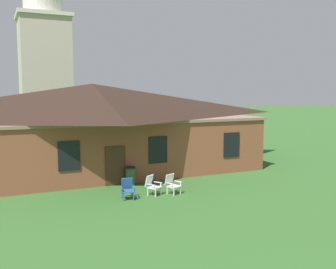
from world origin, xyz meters
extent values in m
cube|color=brown|center=(0.00, 20.25, 1.60)|extent=(19.48, 10.00, 3.20)
cube|color=#926D5E|center=(0.00, 20.25, 3.28)|extent=(19.87, 10.20, 0.16)
pyramid|color=black|center=(0.00, 20.25, 4.42)|extent=(20.26, 10.40, 2.12)
cube|color=black|center=(-2.43, 15.22, 1.76)|extent=(1.10, 0.06, 1.50)
cube|color=black|center=(2.43, 15.22, 1.76)|extent=(1.10, 0.06, 1.50)
cube|color=black|center=(7.30, 15.22, 1.76)|extent=(1.10, 0.06, 1.50)
cube|color=#422819|center=(-0.03, 15.22, 1.05)|extent=(1.10, 0.06, 2.10)
cube|color=#BCB29E|center=(-0.82, 36.91, 6.13)|extent=(4.80, 4.80, 12.26)
cube|color=silver|center=(-0.82, 36.91, 12.44)|extent=(5.18, 5.18, 0.36)
cylinder|color=silver|center=(-0.82, 36.91, 13.72)|extent=(3.80, 3.80, 2.20)
cube|color=#2D5693|center=(-0.12, 12.12, 0.18)|extent=(0.06, 0.06, 0.36)
cube|color=#2D5693|center=(-0.57, 12.20, 0.18)|extent=(0.06, 0.06, 0.36)
cube|color=#2D5693|center=(-0.03, 12.55, 0.18)|extent=(0.06, 0.06, 0.36)
cube|color=#2D5693|center=(-0.49, 12.64, 0.18)|extent=(0.06, 0.06, 0.36)
cube|color=#2D5693|center=(-0.30, 12.38, 0.39)|extent=(0.63, 0.61, 0.05)
cube|color=#2D5693|center=(-0.24, 12.68, 0.69)|extent=(0.54, 0.28, 0.54)
cube|color=#2D5693|center=(-0.02, 12.30, 0.58)|extent=(0.14, 0.47, 0.03)
cube|color=#2D5693|center=(-0.05, 12.14, 0.47)|extent=(0.05, 0.05, 0.22)
cube|color=#2D5693|center=(-0.59, 12.41, 0.58)|extent=(0.14, 0.47, 0.03)
cube|color=#2D5693|center=(-0.62, 12.25, 0.47)|extent=(0.05, 0.05, 0.22)
cube|color=white|center=(1.41, 12.47, 0.18)|extent=(0.07, 0.07, 0.36)
cube|color=white|center=(1.03, 12.22, 0.18)|extent=(0.07, 0.07, 0.36)
cube|color=white|center=(1.17, 12.84, 0.18)|extent=(0.07, 0.07, 0.36)
cube|color=white|center=(0.79, 12.59, 0.18)|extent=(0.07, 0.07, 0.36)
cube|color=white|center=(1.10, 12.53, 0.39)|extent=(0.74, 0.73, 0.05)
cube|color=white|center=(0.93, 12.79, 0.69)|extent=(0.53, 0.44, 0.54)
cube|color=white|center=(1.36, 12.68, 0.58)|extent=(0.31, 0.42, 0.03)
cube|color=white|center=(1.44, 12.54, 0.47)|extent=(0.06, 0.06, 0.22)
cube|color=white|center=(0.87, 12.36, 0.58)|extent=(0.31, 0.42, 0.03)
cube|color=white|center=(0.96, 12.22, 0.47)|extent=(0.06, 0.06, 0.22)
cube|color=silver|center=(2.34, 12.20, 0.18)|extent=(0.06, 0.06, 0.36)
cube|color=silver|center=(1.91, 12.04, 0.18)|extent=(0.06, 0.06, 0.36)
cube|color=silver|center=(2.18, 12.62, 0.18)|extent=(0.06, 0.06, 0.36)
cube|color=silver|center=(1.75, 12.46, 0.18)|extent=(0.06, 0.06, 0.36)
cube|color=silver|center=(2.05, 12.33, 0.39)|extent=(0.69, 0.68, 0.05)
cube|color=silver|center=(1.94, 12.62, 0.69)|extent=(0.55, 0.36, 0.54)
cube|color=silver|center=(2.33, 12.41, 0.58)|extent=(0.22, 0.46, 0.03)
cube|color=silver|center=(2.38, 12.26, 0.47)|extent=(0.05, 0.05, 0.22)
cube|color=silver|center=(1.78, 12.21, 0.58)|extent=(0.22, 0.46, 0.03)
cube|color=silver|center=(1.84, 12.06, 0.47)|extent=(0.05, 0.05, 0.22)
cylinder|color=#335638|center=(0.71, 14.95, 0.45)|extent=(0.52, 0.52, 0.90)
cylinder|color=black|center=(0.71, 14.95, 0.94)|extent=(0.56, 0.56, 0.08)
camera|label=1|loc=(-5.80, -4.14, 5.00)|focal=40.90mm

